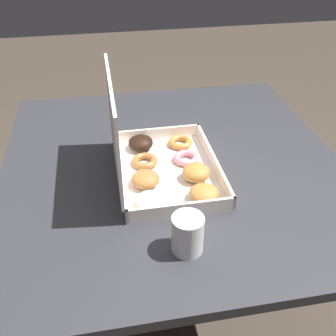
# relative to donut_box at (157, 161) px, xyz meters

# --- Properties ---
(ground_plane) EXTENTS (8.00, 8.00, 0.00)m
(ground_plane) POSITION_rel_donut_box_xyz_m (0.06, -0.06, -0.82)
(ground_plane) COLOR #42382D
(dining_table) EXTENTS (1.05, 1.02, 0.77)m
(dining_table) POSITION_rel_donut_box_xyz_m (0.06, -0.06, -0.15)
(dining_table) COLOR #2D2D33
(dining_table) RESTS_ON ground_plane
(donut_box) EXTENTS (0.39, 0.29, 0.30)m
(donut_box) POSITION_rel_donut_box_xyz_m (0.00, 0.00, 0.00)
(donut_box) COLOR silver
(donut_box) RESTS_ON dining_table
(coffee_mug) EXTENTS (0.07, 0.07, 0.10)m
(coffee_mug) POSITION_rel_donut_box_xyz_m (-0.29, -0.02, -0.00)
(coffee_mug) COLOR white
(coffee_mug) RESTS_ON dining_table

